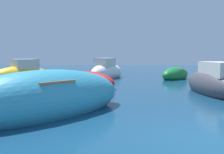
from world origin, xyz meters
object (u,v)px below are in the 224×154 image
Objects in this scene: moored_boat_4 at (215,83)px; moored_boat_6 at (175,75)px; moored_boat_1 at (21,76)px; moored_boat_3 at (107,72)px; moored_boat_0 at (89,81)px; moored_boat_2 at (45,99)px.

moored_boat_6 is at bearing -3.98° from moored_boat_4.
moored_boat_3 is (6.12, 3.43, 0.03)m from moored_boat_1.
moored_boat_3 is 5.79m from moored_boat_6.
moored_boat_4 is at bearing 108.40° from moored_boat_1.
moored_boat_3 is (1.10, 5.80, 0.19)m from moored_boat_0.
moored_boat_0 is 8.30m from moored_boat_6.
moored_boat_4 reaches higher than moored_boat_2.
moored_boat_6 is at bearing 12.88° from moored_boat_2.
moored_boat_6 is (11.81, 2.41, -0.16)m from moored_boat_1.
moored_boat_1 is 1.00× the size of moored_boat_3.
moored_boat_4 reaches higher than moored_boat_0.
moored_boat_4 is at bearing -14.78° from moored_boat_2.
moored_boat_3 is 10.16m from moored_boat_4.
moored_boat_6 is (5.69, -1.03, -0.19)m from moored_boat_3.
moored_boat_4 is (11.72, -5.04, 0.02)m from moored_boat_1.
moored_boat_2 is at bearing -170.14° from moored_boat_6.
moored_boat_3 is 1.33× the size of moored_boat_6.
moored_boat_2 is 1.73× the size of moored_boat_6.
moored_boat_1 is at bearing 70.30° from moored_boat_2.
moored_boat_4 reaches higher than moored_boat_6.
moored_boat_1 reaches higher than moored_boat_6.
moored_boat_2 is 1.31× the size of moored_boat_3.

